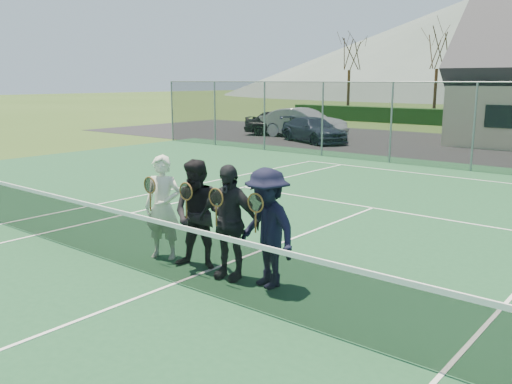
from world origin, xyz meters
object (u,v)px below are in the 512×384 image
(tennis_net, at_px, (175,251))
(player_b, at_px, (199,215))
(player_c, at_px, (228,222))
(player_a, at_px, (163,207))
(car_c, at_px, (313,130))
(player_d, at_px, (267,228))
(car_a, at_px, (283,123))
(car_b, at_px, (303,123))

(tennis_net, distance_m, player_b, 0.86)
(player_c, bearing_deg, player_a, 179.82)
(car_c, xyz_separation_m, player_a, (8.01, -16.85, 0.30))
(car_c, distance_m, player_d, 19.63)
(tennis_net, distance_m, player_d, 1.44)
(car_a, xyz_separation_m, player_b, (12.02, -18.52, 0.20))
(player_b, bearing_deg, car_a, 122.99)
(car_a, relative_size, tennis_net, 0.36)
(tennis_net, relative_size, player_b, 6.49)
(car_b, bearing_deg, player_b, -153.23)
(player_b, xyz_separation_m, player_c, (0.68, -0.03, 0.00))
(car_a, bearing_deg, player_b, -167.56)
(car_a, height_order, player_b, player_b)
(player_c, distance_m, player_d, 0.69)
(player_b, bearing_deg, player_d, 2.69)
(car_a, xyz_separation_m, tennis_net, (12.25, -19.26, -0.18))
(car_c, relative_size, player_b, 2.37)
(car_a, distance_m, car_b, 1.42)
(car_b, distance_m, player_c, 21.65)
(car_b, bearing_deg, player_a, -155.26)
(car_b, distance_m, player_a, 20.90)
(car_a, distance_m, player_b, 22.08)
(tennis_net, height_order, player_b, player_b)
(player_a, distance_m, player_d, 2.20)
(car_c, height_order, player_a, player_a)
(car_a, distance_m, player_c, 22.48)
(tennis_net, distance_m, player_c, 0.92)
(car_b, distance_m, player_d, 21.94)
(tennis_net, bearing_deg, car_c, 117.35)
(tennis_net, height_order, player_c, player_c)
(player_a, xyz_separation_m, player_b, (0.84, 0.03, -0.00))
(player_a, bearing_deg, player_b, 1.87)
(car_a, relative_size, player_a, 2.35)
(car_a, relative_size, car_b, 0.89)
(tennis_net, bearing_deg, player_b, 107.39)
(car_a, relative_size, player_b, 2.35)
(tennis_net, bearing_deg, player_d, 35.30)
(player_d, bearing_deg, player_b, -177.31)
(player_b, relative_size, player_d, 1.00)
(player_d, bearing_deg, car_a, 125.95)
(car_a, relative_size, player_c, 2.35)
(car_c, relative_size, player_c, 2.37)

